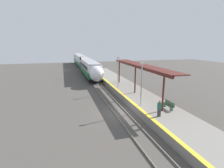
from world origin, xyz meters
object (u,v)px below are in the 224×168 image
lamppost_near (141,81)px  lamppost_mid (118,70)px  train (83,63)px  platform_bench (169,105)px  person_waiting (159,108)px  railway_signal (81,65)px

lamppost_near → lamppost_mid: 8.64m
train → platform_bench: train is taller
platform_bench → person_waiting: (-2.08, -1.55, 0.35)m
lamppost_mid → platform_bench: bearing=-76.6°
railway_signal → lamppost_mid: 15.58m
platform_bench → person_waiting: 2.62m
person_waiting → railway_signal: 27.37m
platform_bench → person_waiting: person_waiting is taller
lamppost_near → lamppost_mid: same height
person_waiting → lamppost_mid: size_ratio=0.32×
train → railway_signal: 12.85m
train → lamppost_near: size_ratio=9.41×
platform_bench → lamppost_near: bearing=144.2°
train → lamppost_mid: lamppost_mid is taller
train → lamppost_near: lamppost_near is taller
train → lamppost_mid: size_ratio=9.41×
train → person_waiting: size_ratio=29.31×
platform_bench → railway_signal: (-6.89, 25.36, 1.62)m
train → person_waiting: (2.74, -39.58, -0.58)m
person_waiting → lamppost_mid: (-0.41, 11.99, 2.06)m
railway_signal → lamppost_mid: lamppost_mid is taller
railway_signal → person_waiting: bearing=-79.9°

